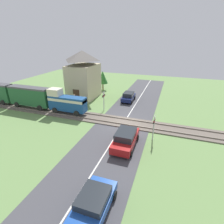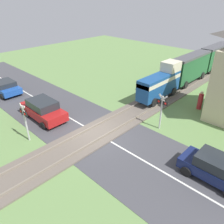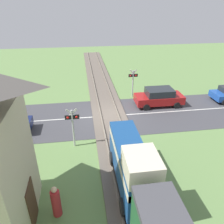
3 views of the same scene
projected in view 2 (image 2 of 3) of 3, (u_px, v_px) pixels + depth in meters
name	position (u px, v px, depth m)	size (l,w,h in m)	color
ground_plane	(97.00, 134.00, 15.87)	(60.00, 60.00, 0.00)	#66894C
road_surface	(97.00, 134.00, 15.87)	(48.00, 6.40, 0.02)	#424247
track_bed	(97.00, 133.00, 15.84)	(2.80, 48.00, 0.24)	#665B51
train	(194.00, 66.00, 24.28)	(1.58, 18.69, 3.18)	navy
car_near_crossing	(43.00, 109.00, 17.46)	(4.32, 1.99, 1.61)	#A81919
car_far_side	(215.00, 168.00, 11.68)	(3.60, 1.79, 1.48)	#141E4C
car_behind_queue	(5.00, 87.00, 21.92)	(3.70, 1.98, 1.33)	#1E4CA8
crossing_signal_west_approach	(25.00, 118.00, 14.35)	(0.90, 0.18, 2.79)	#B7B7B7
crossing_signal_east_approach	(162.00, 107.00, 15.66)	(0.90, 0.18, 2.79)	#B7B7B7
pedestrian_by_station	(200.00, 101.00, 18.98)	(0.41, 0.41, 1.67)	#B2282D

